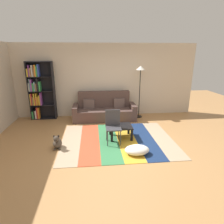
{
  "coord_description": "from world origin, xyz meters",
  "views": [
    {
      "loc": [
        -0.52,
        -4.64,
        2.35
      ],
      "look_at": [
        0.04,
        0.77,
        0.65
      ],
      "focal_mm": 30.37,
      "sensor_mm": 36.0,
      "label": 1
    }
  ],
  "objects_px": {
    "standing_lamp": "(140,75)",
    "tv_remote": "(116,125)",
    "pouf": "(137,150)",
    "couch": "(104,110)",
    "folding_chair": "(113,124)",
    "bookshelf": "(39,91)",
    "coffee_table": "(121,128)",
    "dog": "(57,143)"
  },
  "relations": [
    {
      "from": "coffee_table",
      "to": "tv_remote",
      "type": "distance_m",
      "value": 0.15
    },
    {
      "from": "couch",
      "to": "bookshelf",
      "type": "xyz_separation_m",
      "value": [
        -2.34,
        0.28,
        0.72
      ]
    },
    {
      "from": "couch",
      "to": "bookshelf",
      "type": "distance_m",
      "value": 2.46
    },
    {
      "from": "dog",
      "to": "bookshelf",
      "type": "bearing_deg",
      "value": 112.12
    },
    {
      "from": "dog",
      "to": "standing_lamp",
      "type": "height_order",
      "value": "standing_lamp"
    },
    {
      "from": "couch",
      "to": "standing_lamp",
      "type": "height_order",
      "value": "standing_lamp"
    },
    {
      "from": "standing_lamp",
      "to": "bookshelf",
      "type": "bearing_deg",
      "value": 177.21
    },
    {
      "from": "tv_remote",
      "to": "folding_chair",
      "type": "bearing_deg",
      "value": -89.52
    },
    {
      "from": "coffee_table",
      "to": "standing_lamp",
      "type": "xyz_separation_m",
      "value": [
        0.96,
        1.8,
        1.29
      ]
    },
    {
      "from": "pouf",
      "to": "tv_remote",
      "type": "distance_m",
      "value": 1.11
    },
    {
      "from": "folding_chair",
      "to": "bookshelf",
      "type": "bearing_deg",
      "value": 153.83
    },
    {
      "from": "pouf",
      "to": "tv_remote",
      "type": "xyz_separation_m",
      "value": [
        -0.37,
        1.02,
        0.26
      ]
    },
    {
      "from": "couch",
      "to": "standing_lamp",
      "type": "bearing_deg",
      "value": 4.42
    },
    {
      "from": "coffee_table",
      "to": "tv_remote",
      "type": "xyz_separation_m",
      "value": [
        -0.12,
        0.05,
        0.08
      ]
    },
    {
      "from": "standing_lamp",
      "to": "couch",
      "type": "bearing_deg",
      "value": -175.58
    },
    {
      "from": "pouf",
      "to": "folding_chair",
      "type": "xyz_separation_m",
      "value": [
        -0.5,
        0.73,
        0.42
      ]
    },
    {
      "from": "couch",
      "to": "folding_chair",
      "type": "height_order",
      "value": "couch"
    },
    {
      "from": "couch",
      "to": "standing_lamp",
      "type": "relative_size",
      "value": 1.18
    },
    {
      "from": "pouf",
      "to": "couch",
      "type": "bearing_deg",
      "value": 102.91
    },
    {
      "from": "couch",
      "to": "tv_remote",
      "type": "distance_m",
      "value": 1.67
    },
    {
      "from": "coffee_table",
      "to": "folding_chair",
      "type": "height_order",
      "value": "folding_chair"
    },
    {
      "from": "couch",
      "to": "pouf",
      "type": "bearing_deg",
      "value": -77.09
    },
    {
      "from": "couch",
      "to": "folding_chair",
      "type": "xyz_separation_m",
      "value": [
        0.11,
        -1.94,
        0.2
      ]
    },
    {
      "from": "couch",
      "to": "coffee_table",
      "type": "height_order",
      "value": "couch"
    },
    {
      "from": "coffee_table",
      "to": "folding_chair",
      "type": "distance_m",
      "value": 0.41
    },
    {
      "from": "pouf",
      "to": "dog",
      "type": "distance_m",
      "value": 2.02
    },
    {
      "from": "couch",
      "to": "coffee_table",
      "type": "bearing_deg",
      "value": -78.22
    },
    {
      "from": "standing_lamp",
      "to": "tv_remote",
      "type": "height_order",
      "value": "standing_lamp"
    },
    {
      "from": "dog",
      "to": "tv_remote",
      "type": "height_order",
      "value": "dog"
    },
    {
      "from": "tv_remote",
      "to": "folding_chair",
      "type": "distance_m",
      "value": 0.34
    },
    {
      "from": "coffee_table",
      "to": "tv_remote",
      "type": "bearing_deg",
      "value": 158.57
    },
    {
      "from": "dog",
      "to": "tv_remote",
      "type": "xyz_separation_m",
      "value": [
        1.58,
        0.51,
        0.22
      ]
    },
    {
      "from": "bookshelf",
      "to": "coffee_table",
      "type": "height_order",
      "value": "bookshelf"
    },
    {
      "from": "coffee_table",
      "to": "standing_lamp",
      "type": "height_order",
      "value": "standing_lamp"
    },
    {
      "from": "couch",
      "to": "dog",
      "type": "distance_m",
      "value": 2.55
    },
    {
      "from": "bookshelf",
      "to": "dog",
      "type": "relative_size",
      "value": 5.23
    },
    {
      "from": "tv_remote",
      "to": "dog",
      "type": "bearing_deg",
      "value": -137.47
    },
    {
      "from": "coffee_table",
      "to": "dog",
      "type": "height_order",
      "value": "dog"
    },
    {
      "from": "bookshelf",
      "to": "dog",
      "type": "xyz_separation_m",
      "value": [
        0.99,
        -2.44,
        -0.89
      ]
    },
    {
      "from": "pouf",
      "to": "folding_chair",
      "type": "distance_m",
      "value": 0.98
    },
    {
      "from": "couch",
      "to": "folding_chair",
      "type": "bearing_deg",
      "value": -86.73
    },
    {
      "from": "coffee_table",
      "to": "pouf",
      "type": "xyz_separation_m",
      "value": [
        0.26,
        -0.97,
        -0.19
      ]
    }
  ]
}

